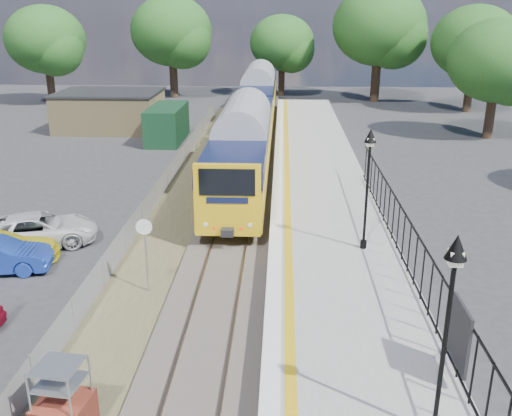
# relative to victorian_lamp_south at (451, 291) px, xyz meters

# --- Properties ---
(ground) EXTENTS (120.00, 120.00, 0.00)m
(ground) POSITION_rel_victorian_lamp_south_xyz_m (-5.50, 4.00, -4.30)
(ground) COLOR #2D2D30
(ground) RESTS_ON ground
(track_bed) EXTENTS (5.90, 80.00, 0.29)m
(track_bed) POSITION_rel_victorian_lamp_south_xyz_m (-5.97, 13.67, -4.21)
(track_bed) COLOR #473F38
(track_bed) RESTS_ON ground
(platform) EXTENTS (5.00, 70.00, 0.90)m
(platform) POSITION_rel_victorian_lamp_south_xyz_m (-1.30, 12.00, -3.85)
(platform) COLOR gray
(platform) RESTS_ON ground
(platform_edge) EXTENTS (0.90, 70.00, 0.01)m
(platform_edge) POSITION_rel_victorian_lamp_south_xyz_m (-3.36, 12.00, -3.39)
(platform_edge) COLOR silver
(platform_edge) RESTS_ON platform
(victorian_lamp_south) EXTENTS (0.44, 0.44, 4.60)m
(victorian_lamp_south) POSITION_rel_victorian_lamp_south_xyz_m (0.00, 0.00, 0.00)
(victorian_lamp_south) COLOR black
(victorian_lamp_south) RESTS_ON platform
(victorian_lamp_north) EXTENTS (0.44, 0.44, 4.60)m
(victorian_lamp_north) POSITION_rel_victorian_lamp_south_xyz_m (-0.20, 10.00, 0.00)
(victorian_lamp_north) COLOR black
(victorian_lamp_north) RESTS_ON platform
(palisade_fence) EXTENTS (0.12, 26.00, 2.00)m
(palisade_fence) POSITION_rel_victorian_lamp_south_xyz_m (1.05, 6.24, -2.46)
(palisade_fence) COLOR black
(palisade_fence) RESTS_ON platform
(wire_fence) EXTENTS (0.06, 52.00, 1.20)m
(wire_fence) POSITION_rel_victorian_lamp_south_xyz_m (-9.70, 16.00, -3.70)
(wire_fence) COLOR #999EA3
(wire_fence) RESTS_ON ground
(outbuilding) EXTENTS (10.80, 10.10, 3.12)m
(outbuilding) POSITION_rel_victorian_lamp_south_xyz_m (-16.41, 35.21, -2.78)
(outbuilding) COLOR tan
(outbuilding) RESTS_ON ground
(tree_line) EXTENTS (56.80, 43.80, 11.88)m
(tree_line) POSITION_rel_victorian_lamp_south_xyz_m (-4.10, 46.00, 2.31)
(tree_line) COLOR #332319
(tree_line) RESTS_ON ground
(train) EXTENTS (2.82, 40.83, 3.51)m
(train) POSITION_rel_victorian_lamp_south_xyz_m (-5.50, 31.81, -1.96)
(train) COLOR gold
(train) RESTS_ON ground
(brick_plinth) EXTENTS (1.32, 1.32, 1.89)m
(brick_plinth) POSITION_rel_victorian_lamp_south_xyz_m (-8.38, 0.67, -3.39)
(brick_plinth) COLOR maroon
(brick_plinth) RESTS_ON ground
(speed_sign) EXTENTS (0.56, 0.12, 2.79)m
(speed_sign) POSITION_rel_victorian_lamp_south_xyz_m (-8.00, 7.72, -2.40)
(speed_sign) COLOR #999EA3
(speed_sign) RESTS_ON ground
(car_white) EXTENTS (5.41, 3.72, 1.37)m
(car_white) POSITION_rel_victorian_lamp_south_xyz_m (-13.64, 11.79, -3.61)
(car_white) COLOR silver
(car_white) RESTS_ON ground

